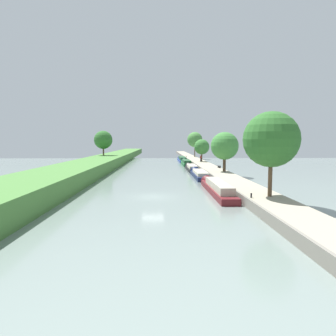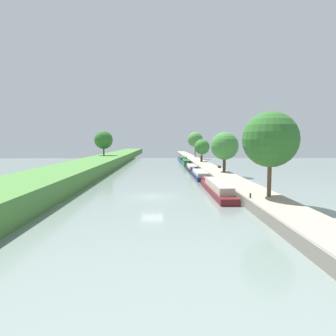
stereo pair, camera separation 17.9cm
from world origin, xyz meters
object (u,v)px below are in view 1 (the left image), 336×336
(person_walking, at_px, (201,158))
(narrowboat_blue, at_px, (182,159))
(mooring_bollard_far, at_px, (186,156))
(narrowboat_maroon, at_px, (217,188))
(narrowboat_green, at_px, (186,163))
(narrowboat_black, at_px, (191,168))
(mooring_bollard_near, at_px, (251,196))
(park_bench, at_px, (219,166))
(narrowboat_navy, at_px, (199,174))

(person_walking, bearing_deg, narrowboat_blue, 104.58)
(narrowboat_blue, distance_m, mooring_bollard_far, 8.45)
(narrowboat_maroon, height_order, narrowboat_green, narrowboat_maroon)
(narrowboat_black, distance_m, mooring_bollard_near, 38.40)
(park_bench, bearing_deg, narrowboat_navy, -122.14)
(narrowboat_black, bearing_deg, park_bench, -44.11)
(narrowboat_blue, height_order, person_walking, person_walking)
(narrowboat_maroon, bearing_deg, park_bench, 78.71)
(narrowboat_black, xyz_separation_m, mooring_bollard_far, (1.98, 38.20, 0.64))
(person_walking, xyz_separation_m, park_bench, (1.23, -19.84, -0.53))
(narrowboat_navy, height_order, person_walking, person_walking)
(narrowboat_maroon, height_order, narrowboat_black, narrowboat_maroon)
(narrowboat_black, bearing_deg, mooring_bollard_far, 87.04)
(narrowboat_navy, xyz_separation_m, mooring_bollard_far, (1.89, 51.27, 0.64))
(narrowboat_black, relative_size, person_walking, 7.69)
(narrowboat_maroon, xyz_separation_m, mooring_bollard_far, (1.81, 68.18, 0.51))
(narrowboat_navy, height_order, narrowboat_blue, narrowboat_blue)
(narrowboat_black, distance_m, mooring_bollard_far, 38.26)
(narrowboat_blue, bearing_deg, mooring_bollard_far, 76.27)
(narrowboat_black, height_order, park_bench, park_bench)
(mooring_bollard_near, bearing_deg, mooring_bollard_far, 90.00)
(narrowboat_green, height_order, mooring_bollard_near, narrowboat_green)
(narrowboat_navy, bearing_deg, person_walking, 82.17)
(person_walking, xyz_separation_m, mooring_bollard_near, (-1.94, -53.19, -0.65))
(narrowboat_black, height_order, narrowboat_green, narrowboat_green)
(person_walking, bearing_deg, park_bench, -86.44)
(narrowboat_maroon, bearing_deg, narrowboat_green, 90.24)
(narrowboat_maroon, distance_m, park_bench, 25.49)
(narrowboat_blue, distance_m, person_walking, 15.71)
(narrowboat_blue, distance_m, mooring_bollard_near, 68.38)
(narrowboat_navy, xyz_separation_m, narrowboat_blue, (-0.11, 43.07, 0.10))
(narrowboat_blue, bearing_deg, narrowboat_black, -89.95)
(mooring_bollard_far, bearing_deg, narrowboat_maroon, -91.52)
(mooring_bollard_near, bearing_deg, narrowboat_black, 92.95)
(narrowboat_maroon, distance_m, narrowboat_navy, 16.91)
(narrowboat_green, height_order, park_bench, narrowboat_green)
(mooring_bollard_near, relative_size, mooring_bollard_far, 1.00)
(narrowboat_navy, height_order, narrowboat_black, narrowboat_navy)
(mooring_bollard_near, bearing_deg, narrowboat_maroon, 102.21)
(narrowboat_green, xyz_separation_m, mooring_bollard_far, (1.99, 23.89, 0.55))
(narrowboat_maroon, distance_m, mooring_bollard_far, 68.21)
(person_walking, bearing_deg, mooring_bollard_near, -92.09)
(narrowboat_maroon, bearing_deg, mooring_bollard_far, 88.48)
(narrowboat_green, xyz_separation_m, park_bench, (5.17, -19.30, 0.68))
(person_walking, distance_m, mooring_bollard_far, 23.45)
(narrowboat_black, bearing_deg, person_walking, 75.21)
(narrowboat_black, xyz_separation_m, person_walking, (3.92, 14.84, 1.29))
(narrowboat_green, bearing_deg, narrowboat_maroon, -89.76)
(narrowboat_green, distance_m, mooring_bollard_far, 23.98)
(narrowboat_navy, bearing_deg, park_bench, 57.86)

